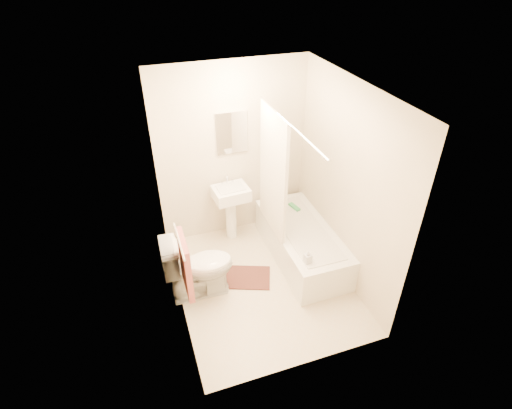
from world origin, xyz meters
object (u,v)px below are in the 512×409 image
object	(u,v)px
bathtub	(301,243)
sink	(231,211)
bath_mat	(248,277)
soap_bottle	(308,257)
toilet	(199,267)

from	to	relation	value
bathtub	sink	bearing A→B (deg)	136.99
bathtub	bath_mat	distance (m)	0.84
bath_mat	soap_bottle	distance (m)	0.90
sink	bathtub	bearing A→B (deg)	-47.44
soap_bottle	bathtub	bearing A→B (deg)	70.48
bathtub	soap_bottle	bearing A→B (deg)	-109.52
toilet	bath_mat	distance (m)	0.72
bathtub	bath_mat	bearing A→B (deg)	-167.90
sink	bath_mat	xyz separation A→B (m)	(-0.04, -0.87, -0.44)
toilet	sink	size ratio (longest dim) A/B	0.90
toilet	bathtub	xyz separation A→B (m)	(1.39, 0.20, -0.17)
bathtub	bath_mat	size ratio (longest dim) A/B	2.98
toilet	bath_mat	size ratio (longest dim) A/B	1.48
bath_mat	soap_bottle	size ratio (longest dim) A/B	3.17
sink	soap_bottle	bearing A→B (deg)	-72.07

